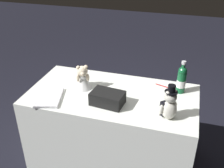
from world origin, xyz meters
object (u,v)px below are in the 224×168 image
teddy_bear_bride (83,78)px  teddy_bear_groom (169,105)px  signing_pen (163,86)px  guestbook (49,98)px  champagne_bottle (181,79)px  gift_case_black (107,98)px

teddy_bear_bride → teddy_bear_groom: bearing=162.6°
teddy_bear_groom → signing_pen: 0.50m
teddy_bear_groom → guestbook: teddy_bear_groom is taller
teddy_bear_groom → champagne_bottle: 0.43m
teddy_bear_bride → gift_case_black: bearing=146.4°
signing_pen → guestbook: guestbook is taller
teddy_bear_groom → signing_pen: (0.09, -0.48, -0.11)m
champagne_bottle → gift_case_black: champagne_bottle is taller
teddy_bear_groom → teddy_bear_bride: size_ratio=1.26×
gift_case_black → guestbook: (0.50, 0.07, -0.04)m
gift_case_black → guestbook: 0.51m
gift_case_black → teddy_bear_groom: bearing=174.1°
signing_pen → gift_case_black: (0.41, 0.42, 0.05)m
gift_case_black → guestbook: size_ratio=0.93×
teddy_bear_groom → gift_case_black: 0.51m
teddy_bear_bride → gift_case_black: teddy_bear_bride is taller
teddy_bear_groom → champagne_bottle: size_ratio=0.97×
gift_case_black → teddy_bear_bride: bearing=-33.6°
teddy_bear_bride → signing_pen: teddy_bear_bride is taller
guestbook → teddy_bear_groom: bearing=165.3°
gift_case_black → champagne_bottle: bearing=-146.7°
signing_pen → gift_case_black: bearing=45.8°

